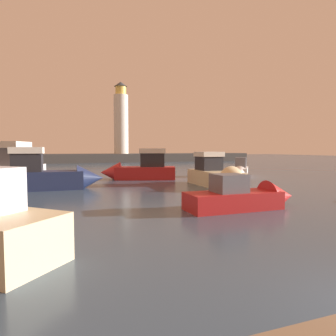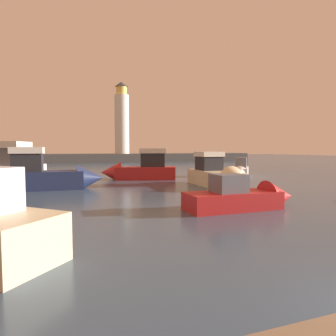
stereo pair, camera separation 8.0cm
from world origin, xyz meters
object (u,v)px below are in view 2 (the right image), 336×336
motorboat_3 (22,167)px  lighthouse (122,120)px  motorboat_2 (220,176)px  motorboat_0 (50,176)px  motorboat_5 (241,170)px  motorboat_4 (249,197)px  motorboat_6 (137,170)px

motorboat_3 → lighthouse: bearing=64.2°
motorboat_3 → motorboat_2: bearing=-39.0°
motorboat_0 → motorboat_5: 18.63m
motorboat_0 → motorboat_4: (9.55, -10.69, -0.40)m
lighthouse → motorboat_2: (-1.07, -45.81, -8.56)m
motorboat_3 → motorboat_6: 11.42m
motorboat_2 → motorboat_5: (6.11, 6.51, -0.15)m
motorboat_2 → motorboat_5: 8.92m
lighthouse → motorboat_0: size_ratio=2.04×
motorboat_3 → motorboat_5: motorboat_3 is taller
motorboat_2 → motorboat_3: 19.47m
motorboat_2 → motorboat_6: size_ratio=0.98×
motorboat_0 → motorboat_2: bearing=-14.4°
lighthouse → motorboat_4: (-3.73, -53.36, -8.86)m
motorboat_2 → motorboat_6: (-4.57, 7.93, 0.09)m
lighthouse → motorboat_3: bearing=-115.8°
motorboat_4 → motorboat_6: size_ratio=0.80×
motorboat_2 → motorboat_3: size_ratio=0.75×
motorboat_3 → motorboat_5: 22.01m
motorboat_0 → motorboat_4: size_ratio=1.31×
motorboat_0 → motorboat_6: size_ratio=1.05×
motorboat_3 → motorboat_5: size_ratio=1.79×
lighthouse → motorboat_5: bearing=-82.7°
lighthouse → motorboat_3: (-16.21, -33.57, -8.22)m
motorboat_2 → motorboat_5: size_ratio=1.34×
motorboat_6 → motorboat_3: bearing=157.8°
lighthouse → motorboat_6: (-5.64, -37.87, -8.47)m
motorboat_0 → motorboat_5: size_ratio=1.43×
motorboat_0 → motorboat_6: 9.03m
motorboat_2 → motorboat_3: motorboat_3 is taller
motorboat_2 → motorboat_3: bearing=141.0°
lighthouse → motorboat_6: size_ratio=2.13×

